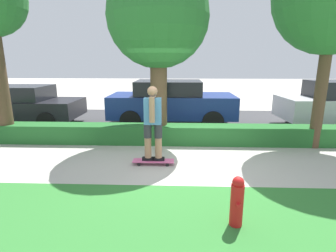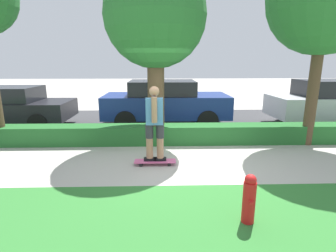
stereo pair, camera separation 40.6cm
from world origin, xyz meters
name	(u,v)px [view 1 (the left image)]	position (x,y,z in m)	size (l,w,h in m)	color
ground_plane	(176,165)	(0.00, 0.00, 0.00)	(60.00, 60.00, 0.00)	#ADA89E
street_asphalt	(177,122)	(0.00, 4.20, 0.00)	(18.70, 5.00, 0.01)	#38383A
hedge_row	(177,134)	(0.00, 1.60, 0.25)	(18.70, 0.60, 0.51)	#236028
skateboard	(153,161)	(-0.50, 0.03, 0.08)	(0.91, 0.24, 0.10)	#DB5B93
skater_person	(153,122)	(-0.50, 0.03, 0.96)	(0.49, 0.42, 1.62)	black
tree_mid	(158,18)	(-0.49, 1.70, 3.26)	(2.60, 2.60, 4.62)	brown
parked_car_front	(22,105)	(-5.48, 3.59, 0.73)	(3.96, 1.82, 1.39)	black
parked_car_middle	(171,102)	(-0.20, 3.70, 0.83)	(4.27, 1.90, 1.57)	navy
fire_hydrant	(237,201)	(0.84, -2.13, 0.37)	(0.18, 0.28, 0.73)	red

